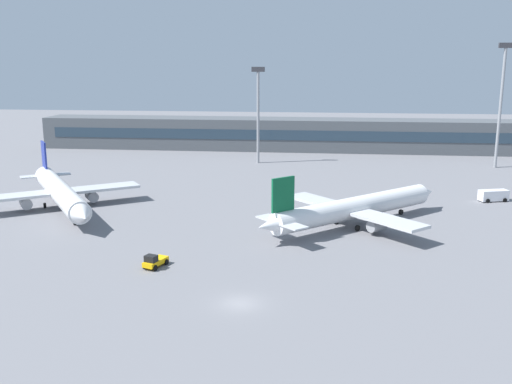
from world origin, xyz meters
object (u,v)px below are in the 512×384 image
object	(u,v)px
airplane_mid	(60,192)
service_van_white	(494,195)
airplane_near	(356,208)
floodlight_tower_west	(501,98)
floodlight_tower_east	(258,108)
baggage_tug_yellow	(154,261)

from	to	relation	value
airplane_mid	service_van_white	distance (m)	77.31
airplane_near	service_van_white	distance (m)	32.16
service_van_white	floodlight_tower_west	distance (m)	40.69
service_van_white	floodlight_tower_east	size ratio (longest dim) A/B	0.23
service_van_white	floodlight_tower_east	distance (m)	60.94
airplane_mid	baggage_tug_yellow	world-z (taller)	airplane_mid
airplane_near	floodlight_tower_east	distance (m)	60.32
airplane_mid	airplane_near	bearing A→B (deg)	-5.05
airplane_near	floodlight_tower_east	size ratio (longest dim) A/B	1.24
airplane_mid	floodlight_tower_west	bearing A→B (deg)	30.54
airplane_near	baggage_tug_yellow	size ratio (longest dim) A/B	7.59
floodlight_tower_west	floodlight_tower_east	world-z (taller)	floodlight_tower_west
airplane_mid	floodlight_tower_west	world-z (taller)	floodlight_tower_west
baggage_tug_yellow	service_van_white	size ratio (longest dim) A/B	0.70
airplane_mid	floodlight_tower_east	xyz separation A→B (m)	(28.50, 50.82, 10.85)
service_van_white	airplane_near	bearing A→B (deg)	-143.47
floodlight_tower_west	floodlight_tower_east	size ratio (longest dim) A/B	1.23
airplane_mid	baggage_tug_yellow	xyz separation A→B (m)	(24.39, -26.38, -2.22)
baggage_tug_yellow	floodlight_tower_east	size ratio (longest dim) A/B	0.16
airplane_mid	service_van_white	size ratio (longest dim) A/B	6.18
baggage_tug_yellow	floodlight_tower_west	bearing A→B (deg)	51.34
airplane_mid	baggage_tug_yellow	bearing A→B (deg)	-47.24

